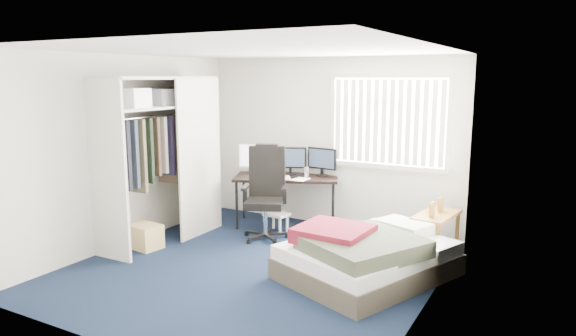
% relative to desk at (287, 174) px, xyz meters
% --- Properties ---
extents(ground, '(4.20, 4.20, 0.00)m').
position_rel_desk_xyz_m(ground, '(0.55, -1.75, -0.78)').
color(ground, black).
rests_on(ground, ground).
extents(room_shell, '(4.20, 4.20, 4.20)m').
position_rel_desk_xyz_m(room_shell, '(0.55, -1.75, 0.73)').
color(room_shell, silver).
rests_on(room_shell, ground).
extents(window_assembly, '(1.72, 0.09, 1.32)m').
position_rel_desk_xyz_m(window_assembly, '(1.45, 0.29, 0.82)').
color(window_assembly, white).
rests_on(window_assembly, ground).
extents(closet, '(0.64, 1.84, 2.22)m').
position_rel_desk_xyz_m(closet, '(-1.12, -1.49, 0.57)').
color(closet, beige).
rests_on(closet, ground).
extents(desk, '(1.68, 1.26, 1.21)m').
position_rel_desk_xyz_m(desk, '(0.00, 0.00, 0.00)').
color(desk, black).
rests_on(desk, ground).
extents(office_chair, '(0.79, 0.79, 1.29)m').
position_rel_desk_xyz_m(office_chair, '(0.05, -0.69, -0.28)').
color(office_chair, black).
rests_on(office_chair, ground).
extents(footstool, '(0.36, 0.30, 0.27)m').
position_rel_desk_xyz_m(footstool, '(0.05, -0.39, -0.57)').
color(footstool, white).
rests_on(footstool, ground).
extents(nightstand, '(0.49, 0.83, 0.72)m').
position_rel_desk_xyz_m(nightstand, '(2.30, -0.31, -0.31)').
color(nightstand, brown).
rests_on(nightstand, ground).
extents(bed, '(1.92, 2.16, 0.60)m').
position_rel_desk_xyz_m(bed, '(1.79, -1.43, -0.52)').
color(bed, '#3F392E').
rests_on(bed, ground).
extents(pine_box, '(0.46, 0.37, 0.31)m').
position_rel_desk_xyz_m(pine_box, '(-1.10, -1.85, -0.62)').
color(pine_box, tan).
rests_on(pine_box, ground).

